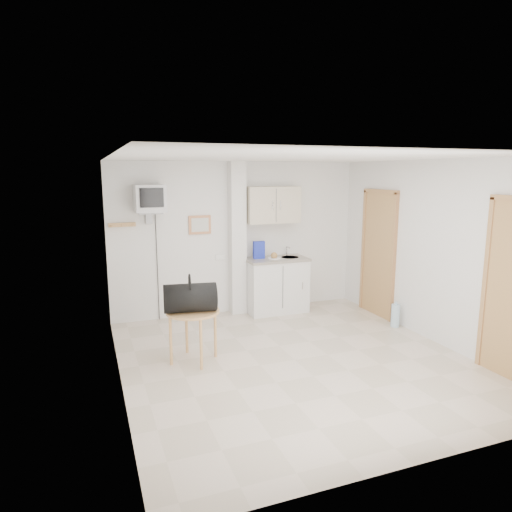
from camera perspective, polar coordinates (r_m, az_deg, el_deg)
name	(u,v)px	position (r m, az deg, el deg)	size (l,w,h in m)	color
ground	(295,360)	(5.92, 4.88, -12.81)	(4.50, 4.50, 0.00)	beige
room_envelope	(311,237)	(5.68, 6.92, 2.32)	(4.24, 4.54, 2.55)	white
kitchenette	(275,265)	(7.65, 2.42, -1.08)	(1.03, 0.58, 2.10)	silver
crt_television	(150,199)	(6.99, -13.13, 6.92)	(0.44, 0.45, 2.15)	slate
round_table	(193,317)	(5.73, -7.88, -7.51)	(0.66, 0.66, 0.66)	tan
duffel_bag	(190,298)	(5.61, -8.24, -5.16)	(0.68, 0.44, 0.47)	black
water_bottle	(395,315)	(7.34, 17.02, -7.12)	(0.13, 0.13, 0.39)	#AACCE1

